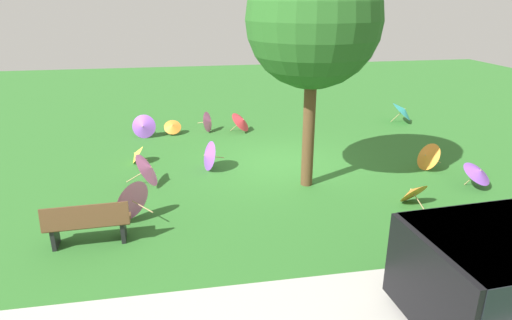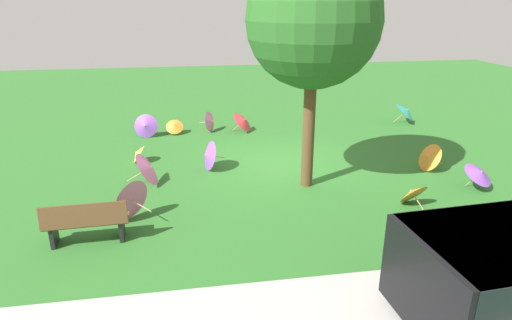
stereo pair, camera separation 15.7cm
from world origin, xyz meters
name	(u,v)px [view 1 (the left image)]	position (x,y,z in m)	size (l,w,h in m)	color
ground	(279,164)	(0.00, 0.00, 0.00)	(40.00, 40.00, 0.00)	#2D6B28
park_bench	(88,223)	(4.66, 3.66, 0.47)	(1.62, 0.55, 0.90)	brown
shade_tree	(313,21)	(-0.36, 1.55, 4.06)	(3.15, 3.15, 5.66)	brown
parasol_purple_0	(207,156)	(2.10, 0.07, 0.42)	(0.79, 0.90, 0.85)	tan
parasol_pink_0	(209,122)	(1.75, -3.67, 0.37)	(0.70, 0.78, 0.75)	tan
parasol_red_0	(242,121)	(0.59, -3.42, 0.42)	(0.98, 1.04, 0.77)	tan
parasol_yellow_0	(136,154)	(4.10, -0.87, 0.27)	(0.53, 0.59, 0.54)	tan
parasol_purple_1	(478,172)	(-4.55, 2.54, 0.44)	(1.03, 1.01, 0.71)	tan
parasol_pink_1	(149,169)	(3.64, 0.84, 0.44)	(0.95, 1.00, 0.88)	tan
parasol_pink_2	(130,199)	(3.95, 2.70, 0.47)	(0.95, 0.92, 0.94)	tan
parasol_purple_2	(143,126)	(4.03, -3.31, 0.41)	(0.87, 0.85, 0.83)	tan
parasol_orange_1	(173,126)	(3.05, -3.53, 0.31)	(0.61, 0.55, 0.55)	tan
parasol_teal_1	(403,110)	(-5.71, -3.58, 0.49)	(1.11, 1.17, 0.86)	tan
parasol_orange_2	(412,192)	(-2.47, 3.09, 0.31)	(0.86, 0.77, 0.62)	tan
parasol_orange_3	(427,156)	(-4.00, 1.08, 0.39)	(0.78, 0.85, 0.77)	tan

